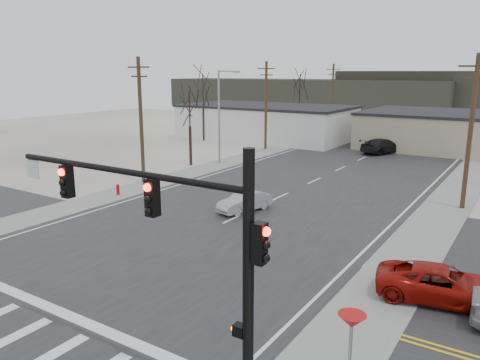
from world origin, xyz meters
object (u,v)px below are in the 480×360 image
object	(u,v)px
traffic_signal_mast	(185,239)
sedan_crossing	(244,202)
car_parked_red	(442,284)
fire_hydrant	(118,190)
car_far_a	(383,146)
car_far_b	(384,124)

from	to	relation	value
traffic_signal_mast	sedan_crossing	world-z (taller)	traffic_signal_mast
sedan_crossing	car_parked_red	world-z (taller)	car_parked_red
fire_hydrant	car_parked_red	distance (m)	23.37
sedan_crossing	fire_hydrant	bearing A→B (deg)	-153.72
sedan_crossing	car_parked_red	xyz separation A→B (m)	(13.02, -6.11, 0.05)
traffic_signal_mast	sedan_crossing	distance (m)	18.26
car_far_a	car_parked_red	bearing A→B (deg)	134.22
car_far_a	fire_hydrant	bearing A→B (deg)	93.27
traffic_signal_mast	car_parked_red	bearing A→B (deg)	63.52
fire_hydrant	car_far_b	world-z (taller)	car_far_b
car_far_a	car_parked_red	world-z (taller)	car_far_a
car_far_a	car_parked_red	xyz separation A→B (m)	(11.89, -33.03, -0.14)
sedan_crossing	car_far_b	world-z (taller)	car_far_b
sedan_crossing	car_far_a	distance (m)	26.94
traffic_signal_mast	car_parked_red	size ratio (longest dim) A/B	1.79
fire_hydrant	car_parked_red	xyz separation A→B (m)	(22.93, -4.48, 0.28)
sedan_crossing	car_far_b	size ratio (longest dim) A/B	0.97
car_far_b	car_far_a	bearing A→B (deg)	-59.88
car_parked_red	car_far_a	bearing A→B (deg)	9.51
fire_hydrant	sedan_crossing	xyz separation A→B (m)	(9.92, 1.63, 0.22)
car_far_b	car_parked_red	bearing A→B (deg)	-57.43
fire_hydrant	car_parked_red	world-z (taller)	car_parked_red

